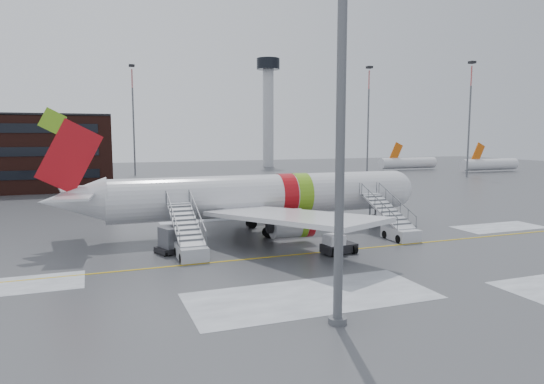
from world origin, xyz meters
name	(u,v)px	position (x,y,z in m)	size (l,w,h in m)	color
ground	(326,249)	(0.00, 0.00, 0.00)	(260.00, 260.00, 0.00)	#494C4F
airliner	(255,196)	(-3.35, 7.88, 3.42)	(35.03, 32.97, 11.18)	silver
airstair_fwd	(396,226)	(7.50, 1.35, 1.06)	(2.05, 7.70, 3.48)	#B9BBC1
airstair_aft	(189,242)	(-10.71, 1.35, 1.06)	(2.05, 7.70, 3.48)	#A9ACB0
pushback_tug	(337,245)	(0.03, -1.79, 0.67)	(2.79, 2.22, 1.51)	black
uld_container	(173,241)	(-11.62, 2.98, 0.94)	(2.91, 2.52, 2.00)	black
light_mast_near	(341,82)	(-6.53, -14.04, 11.44)	(1.20, 1.20, 21.89)	#595B60
control_tower	(268,100)	(30.00, 95.00, 18.75)	(6.40, 6.40, 30.00)	#B2B5BA
light_mast_far_ne	(368,113)	(42.00, 62.00, 13.84)	(1.20, 1.20, 24.25)	#595B60
light_mast_far_n	(133,113)	(-8.00, 78.00, 13.84)	(1.20, 1.20, 24.25)	#595B60
light_mast_far_e	(470,112)	(58.00, 48.00, 13.84)	(1.20, 1.20, 24.25)	#595B60
distant_aircraft	(434,171)	(62.50, 64.00, 0.00)	(35.00, 18.00, 8.00)	#D8590C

